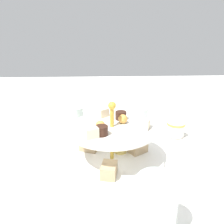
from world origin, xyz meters
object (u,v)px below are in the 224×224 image
at_px(water_glass_short_left, 139,118).
at_px(water_glass_mid_back, 75,120).
at_px(tiered_serving_stand, 112,146).
at_px(teacup_with_saucer, 175,130).
at_px(water_glass_tall_right, 156,208).

distance_m(water_glass_short_left, water_glass_mid_back, 0.22).
height_order(tiered_serving_stand, water_glass_mid_back, tiered_serving_stand).
xyz_separation_m(tiered_serving_stand, water_glass_mid_back, (0.19, 0.12, -0.00)).
height_order(water_glass_short_left, water_glass_mid_back, water_glass_mid_back).
relative_size(tiered_serving_stand, teacup_with_saucer, 3.01).
relative_size(teacup_with_saucer, water_glass_mid_back, 0.97).
bearing_deg(teacup_with_saucer, water_glass_mid_back, 82.17).
bearing_deg(water_glass_tall_right, teacup_with_saucer, -21.95).
relative_size(tiered_serving_stand, water_glass_mid_back, 2.92).
relative_size(water_glass_short_left, teacup_with_saucer, 0.83).
xyz_separation_m(water_glass_tall_right, water_glass_mid_back, (0.42, 0.18, -0.01)).
distance_m(tiered_serving_stand, teacup_with_saucer, 0.26).
bearing_deg(tiered_serving_stand, water_glass_tall_right, -165.47).
bearing_deg(teacup_with_saucer, water_glass_tall_right, 158.05).
height_order(water_glass_tall_right, water_glass_short_left, water_glass_tall_right).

